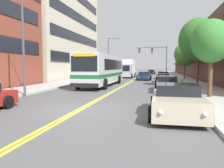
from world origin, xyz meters
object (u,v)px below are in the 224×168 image
(city_bus, at_px, (102,69))
(car_champagne_parked_right_foreground, at_px, (176,101))
(fire_hydrant, at_px, (181,82))
(box_truck, at_px, (127,69))
(street_tree_right_near, at_px, (211,42))
(car_navy_moving_lead, at_px, (144,76))
(street_lamp_left_near, at_px, (27,16))
(street_tree_right_far, at_px, (185,54))
(car_dark_grey_parked_right_far, at_px, (167,84))
(car_slate_blue_parked_right_end, at_px, (163,75))
(traffic_signal_mast, at_px, (155,55))
(car_charcoal_parked_right_mid, at_px, (163,78))
(street_lamp_left_far, at_px, (110,54))
(car_black_moving_second, at_px, (151,72))
(car_white_parked_left_mid, at_px, (117,74))
(car_silver_parked_left_far, at_px, (111,75))
(street_tree_right_mid, at_px, (198,39))

(city_bus, bearing_deg, car_champagne_parked_right_foreground, -63.69)
(fire_hydrant, bearing_deg, box_truck, 114.80)
(street_tree_right_near, bearing_deg, car_navy_moving_lead, 105.47)
(box_truck, relative_size, street_lamp_left_near, 0.74)
(street_tree_right_far, bearing_deg, car_dark_grey_parked_right_far, -101.49)
(car_slate_blue_parked_right_end, relative_size, traffic_signal_mast, 0.72)
(car_slate_blue_parked_right_end, bearing_deg, street_tree_right_far, -41.94)
(car_charcoal_parked_right_mid, bearing_deg, street_tree_right_far, 59.18)
(car_champagne_parked_right_foreground, bearing_deg, fire_hydrant, 83.59)
(street_tree_right_near, bearing_deg, street_lamp_left_far, 116.01)
(car_charcoal_parked_right_mid, relative_size, car_black_moving_second, 0.97)
(car_black_moving_second, height_order, box_truck, box_truck)
(car_champagne_parked_right_foreground, height_order, car_charcoal_parked_right_mid, car_champagne_parked_right_foreground)
(city_bus, relative_size, car_white_parked_left_mid, 2.81)
(car_champagne_parked_right_foreground, relative_size, fire_hydrant, 5.75)
(car_navy_moving_lead, height_order, street_lamp_left_far, street_lamp_left_far)
(box_truck, height_order, street_tree_right_near, street_tree_right_near)
(car_white_parked_left_mid, xyz_separation_m, traffic_signal_mast, (7.34, 1.87, 3.82))
(car_navy_moving_lead, bearing_deg, city_bus, -108.88)
(car_silver_parked_left_far, relative_size, car_charcoal_parked_right_mid, 1.05)
(city_bus, relative_size, street_lamp_left_far, 1.63)
(street_lamp_left_far, height_order, street_tree_right_far, street_lamp_left_far)
(car_navy_moving_lead, relative_size, street_lamp_left_far, 0.68)
(car_slate_blue_parked_right_end, height_order, car_navy_moving_lead, car_navy_moving_lead)
(traffic_signal_mast, distance_m, street_lamp_left_near, 32.34)
(street_lamp_left_far, height_order, street_tree_right_near, street_lamp_left_far)
(car_navy_moving_lead, bearing_deg, car_silver_parked_left_far, 156.55)
(car_champagne_parked_right_foreground, bearing_deg, street_lamp_left_near, 157.39)
(street_tree_right_far, bearing_deg, city_bus, -129.35)
(street_lamp_left_far, bearing_deg, street_tree_right_near, -63.99)
(car_navy_moving_lead, bearing_deg, car_champagne_parked_right_foreground, -83.36)
(car_charcoal_parked_right_mid, distance_m, fire_hydrant, 6.60)
(street_tree_right_far, bearing_deg, car_champagne_parked_right_foreground, -97.10)
(car_charcoal_parked_right_mid, bearing_deg, street_tree_right_mid, -64.79)
(car_charcoal_parked_right_mid, bearing_deg, street_tree_right_near, -80.09)
(fire_hydrant, bearing_deg, street_lamp_left_far, 124.33)
(car_dark_grey_parked_right_far, height_order, traffic_signal_mast, traffic_signal_mast)
(city_bus, bearing_deg, car_navy_moving_lead, 71.12)
(traffic_signal_mast, bearing_deg, car_white_parked_left_mid, -165.74)
(street_lamp_left_near, bearing_deg, car_white_parked_left_mid, 88.77)
(car_charcoal_parked_right_mid, height_order, fire_hydrant, car_charcoal_parked_right_mid)
(car_white_parked_left_mid, height_order, street_tree_right_near, street_tree_right_near)
(car_slate_blue_parked_right_end, xyz_separation_m, car_navy_moving_lead, (-2.90, -3.71, 0.03))
(car_slate_blue_parked_right_end, xyz_separation_m, street_tree_right_far, (3.15, -2.83, 3.37))
(street_tree_right_near, height_order, street_tree_right_mid, street_tree_right_mid)
(box_truck, bearing_deg, street_lamp_left_far, -147.95)
(fire_hydrant, bearing_deg, street_tree_right_mid, -8.42)
(street_tree_right_mid, xyz_separation_m, fire_hydrant, (-1.48, 0.22, -4.16))
(city_bus, distance_m, car_silver_parked_left_far, 13.87)
(street_lamp_left_near, bearing_deg, car_slate_blue_parked_right_end, 68.91)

